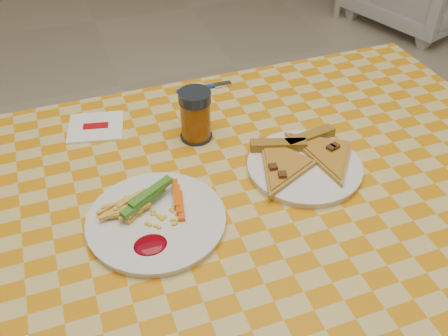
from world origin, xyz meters
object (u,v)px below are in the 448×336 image
at_px(plate_left, 156,221).
at_px(drink_glass, 195,116).
at_px(table, 244,218).
at_px(plate_right, 304,167).

height_order(plate_left, drink_glass, drink_glass).
xyz_separation_m(table, plate_right, (0.14, 0.02, 0.08)).
bearing_deg(table, drink_glass, 99.81).
height_order(table, drink_glass, drink_glass).
height_order(table, plate_left, plate_left).
relative_size(table, drink_glass, 11.25).
height_order(table, plate_right, plate_right).
xyz_separation_m(plate_left, plate_right, (0.32, 0.04, 0.00)).
bearing_deg(plate_right, plate_left, -172.13).
height_order(plate_left, plate_right, same).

